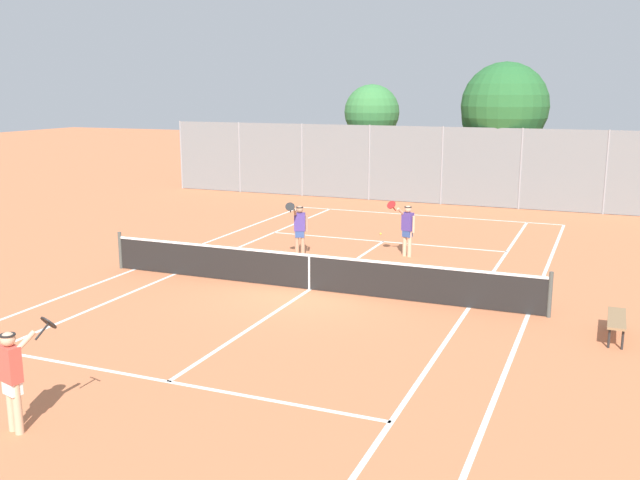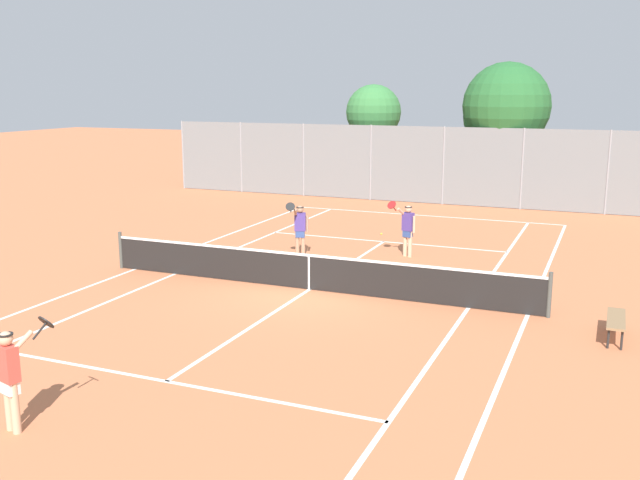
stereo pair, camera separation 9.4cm
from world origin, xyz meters
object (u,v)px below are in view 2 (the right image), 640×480
(tennis_net, at_px, (309,271))
(player_far_right, at_px, (408,227))
(loose_tennis_ball_1, at_px, (381,234))
(tree_behind_right, at_px, (503,109))
(player_near_side, at_px, (10,374))
(player_far_left, at_px, (300,227))
(tree_behind_left, at_px, (373,114))
(courtside_bench, at_px, (616,320))

(tennis_net, xyz_separation_m, player_far_right, (1.32, 4.59, 0.42))
(loose_tennis_ball_1, height_order, tree_behind_right, tree_behind_right)
(player_near_side, bearing_deg, player_far_left, 93.19)
(player_near_side, xyz_separation_m, loose_tennis_ball_1, (0.61, 16.36, -0.89))
(loose_tennis_ball_1, bearing_deg, tree_behind_left, 110.17)
(tennis_net, xyz_separation_m, courtside_bench, (7.37, -0.95, -0.10))
(courtside_bench, xyz_separation_m, tree_behind_left, (-11.69, 19.02, 3.44))
(loose_tennis_ball_1, distance_m, tree_behind_left, 11.89)
(player_far_right, bearing_deg, player_far_left, -156.86)
(tennis_net, relative_size, tree_behind_right, 1.91)
(tennis_net, relative_size, player_far_right, 6.76)
(tennis_net, bearing_deg, loose_tennis_ball_1, 93.36)
(player_far_right, distance_m, courtside_bench, 8.22)
(tennis_net, bearing_deg, player_far_right, 73.95)
(tree_behind_right, bearing_deg, tree_behind_left, 168.57)
(player_far_left, xyz_separation_m, courtside_bench, (9.10, -4.24, -0.52))
(player_near_side, xyz_separation_m, player_far_right, (2.38, 13.46, 0.00))
(player_far_left, bearing_deg, tree_behind_left, 99.94)
(tennis_net, distance_m, player_far_left, 3.74)
(player_near_side, height_order, tree_behind_left, tree_behind_left)
(player_near_side, xyz_separation_m, player_far_left, (-0.68, 12.15, 0.00))
(player_far_right, height_order, tree_behind_right, tree_behind_right)
(player_far_right, bearing_deg, player_near_side, -100.01)
(player_near_side, bearing_deg, tennis_net, 83.22)
(tennis_net, height_order, courtside_bench, tennis_net)
(player_near_side, bearing_deg, loose_tennis_ball_1, 87.85)
(loose_tennis_ball_1, bearing_deg, tennis_net, -86.64)
(tree_behind_left, bearing_deg, loose_tennis_ball_1, -69.83)
(courtside_bench, distance_m, tree_behind_left, 22.59)
(tree_behind_left, relative_size, tree_behind_right, 0.85)
(tennis_net, relative_size, tree_behind_left, 2.26)
(player_near_side, relative_size, tree_behind_right, 0.28)
(tennis_net, bearing_deg, player_far_left, 117.74)
(courtside_bench, bearing_deg, tree_behind_left, 121.57)
(loose_tennis_ball_1, height_order, tree_behind_left, tree_behind_left)
(tennis_net, relative_size, player_far_left, 6.76)
(player_near_side, relative_size, courtside_bench, 1.18)
(tree_behind_left, bearing_deg, player_far_left, -80.06)
(player_far_left, bearing_deg, tennis_net, -62.26)
(tennis_net, distance_m, tree_behind_right, 17.29)
(player_far_left, xyz_separation_m, loose_tennis_ball_1, (1.29, 4.21, -0.89))
(player_far_right, height_order, loose_tennis_ball_1, player_far_right)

